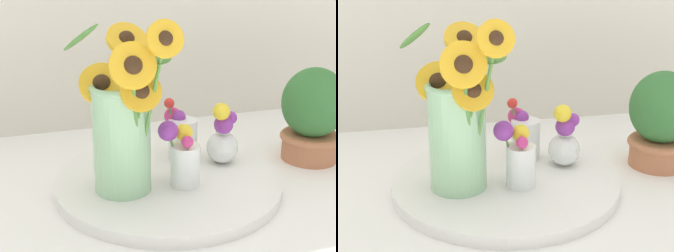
% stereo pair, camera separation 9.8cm
% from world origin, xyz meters
% --- Properties ---
extents(ground_plane, '(6.00, 6.00, 0.00)m').
position_xyz_m(ground_plane, '(0.00, 0.00, 0.00)').
color(ground_plane, white).
extents(serving_tray, '(0.49, 0.49, 0.02)m').
position_xyz_m(serving_tray, '(0.02, 0.04, 0.01)').
color(serving_tray, white).
rests_on(serving_tray, ground_plane).
extents(mason_jar_sunflowers, '(0.22, 0.17, 0.36)m').
position_xyz_m(mason_jar_sunflowers, '(-0.08, 0.01, 0.16)').
color(mason_jar_sunflowers, '#99CC9E').
rests_on(mason_jar_sunflowers, serving_tray).
extents(vase_small_center, '(0.09, 0.06, 0.14)m').
position_xyz_m(vase_small_center, '(0.04, -0.01, 0.09)').
color(vase_small_center, white).
rests_on(vase_small_center, serving_tray).
extents(vase_bulb_right, '(0.07, 0.08, 0.15)m').
position_xyz_m(vase_bulb_right, '(0.17, 0.07, 0.09)').
color(vase_bulb_right, white).
rests_on(vase_bulb_right, serving_tray).
extents(vase_small_back, '(0.07, 0.09, 0.14)m').
position_xyz_m(vase_small_back, '(0.09, 0.13, 0.08)').
color(vase_small_back, white).
rests_on(vase_small_back, serving_tray).
extents(potted_plant, '(0.15, 0.15, 0.23)m').
position_xyz_m(potted_plant, '(0.41, 0.08, 0.12)').
color(potted_plant, '#B7704C').
rests_on(potted_plant, ground_plane).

